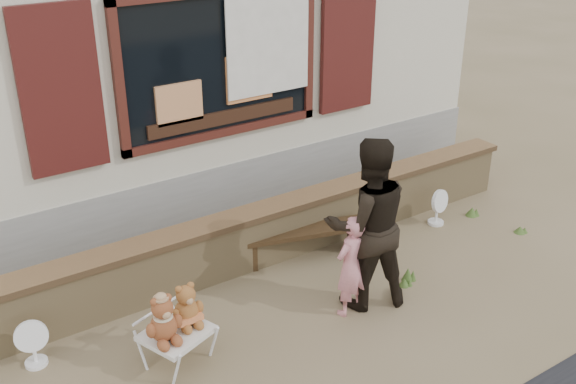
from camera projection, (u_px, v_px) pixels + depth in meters
ground at (320, 300)px, 6.95m from camera, size 80.00×80.00×0.00m
shopfront at (134, 29)px, 9.46m from camera, size 8.04×5.13×4.00m
brick_wall at (268, 232)px, 7.56m from camera, size 7.10×0.36×0.67m
bench at (304, 237)px, 7.62m from camera, size 1.46×0.69×0.37m
folding_chair at (177, 334)px, 5.94m from camera, size 0.69×0.65×0.34m
teddy_bear_left at (163, 318)px, 5.72m from camera, size 0.41×0.39×0.46m
teddy_bear_right at (186, 304)px, 5.93m from camera, size 0.39×0.36×0.43m
child at (351, 266)px, 6.54m from camera, size 0.43×0.33×1.07m
adult at (367, 224)px, 6.56m from camera, size 1.04×0.93×1.79m
fan_left at (33, 343)px, 5.94m from camera, size 0.30×0.20×0.48m
fan_right at (437, 207)px, 8.36m from camera, size 0.30×0.20×0.47m
grass_tufts at (344, 309)px, 6.71m from camera, size 5.99×1.78×0.15m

